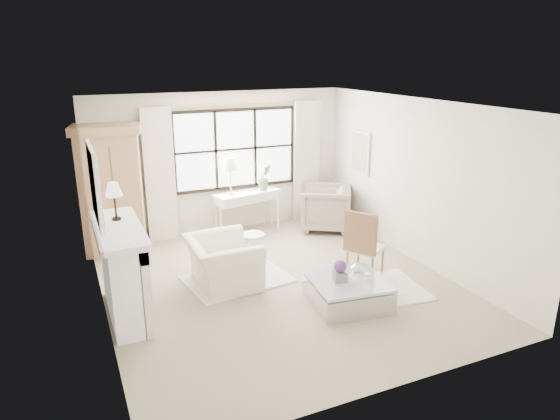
% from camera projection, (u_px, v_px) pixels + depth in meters
% --- Properties ---
extents(floor, '(5.50, 5.50, 0.00)m').
position_uv_depth(floor, '(279.00, 284.00, 7.61)').
color(floor, tan).
rests_on(floor, ground).
extents(ceiling, '(5.50, 5.50, 0.00)m').
position_uv_depth(ceiling, '(279.00, 105.00, 6.80)').
color(ceiling, white).
rests_on(ceiling, ground).
extents(wall_back, '(5.00, 0.00, 5.00)m').
position_uv_depth(wall_back, '(221.00, 163.00, 9.60)').
color(wall_back, silver).
rests_on(wall_back, ground).
extents(wall_front, '(5.00, 0.00, 5.00)m').
position_uv_depth(wall_front, '(394.00, 272.00, 4.81)').
color(wall_front, beige).
rests_on(wall_front, ground).
extents(wall_left, '(0.00, 5.50, 5.50)m').
position_uv_depth(wall_left, '(96.00, 222.00, 6.24)').
color(wall_left, silver).
rests_on(wall_left, ground).
extents(wall_right, '(0.00, 5.50, 5.50)m').
position_uv_depth(wall_right, '(418.00, 182.00, 8.18)').
color(wall_right, beige).
rests_on(wall_right, ground).
extents(window_pane, '(2.40, 0.02, 1.50)m').
position_uv_depth(window_pane, '(236.00, 149.00, 9.63)').
color(window_pane, white).
rests_on(window_pane, wall_back).
extents(window_frame, '(2.50, 0.04, 1.50)m').
position_uv_depth(window_frame, '(236.00, 149.00, 9.62)').
color(window_frame, black).
rests_on(window_frame, wall_back).
extents(curtain_rod, '(3.30, 0.04, 0.04)m').
position_uv_depth(curtain_rod, '(235.00, 104.00, 9.31)').
color(curtain_rod, '#B6943F').
rests_on(curtain_rod, wall_back).
extents(curtain_left, '(0.55, 0.10, 2.47)m').
position_uv_depth(curtain_left, '(160.00, 176.00, 9.08)').
color(curtain_left, silver).
rests_on(curtain_left, ground).
extents(curtain_right, '(0.55, 0.10, 2.47)m').
position_uv_depth(curtain_right, '(306.00, 162.00, 10.25)').
color(curtain_right, beige).
rests_on(curtain_right, ground).
extents(fireplace, '(0.58, 1.66, 1.26)m').
position_uv_depth(fireplace, '(120.00, 271.00, 6.53)').
color(fireplace, white).
rests_on(fireplace, ground).
extents(mirror_frame, '(0.05, 1.15, 0.95)m').
position_uv_depth(mirror_frame, '(94.00, 184.00, 6.10)').
color(mirror_frame, white).
rests_on(mirror_frame, wall_left).
extents(mirror_glass, '(0.02, 1.00, 0.80)m').
position_uv_depth(mirror_glass, '(97.00, 184.00, 6.11)').
color(mirror_glass, silver).
rests_on(mirror_glass, wall_left).
extents(art_frame, '(0.04, 0.62, 0.82)m').
position_uv_depth(art_frame, '(360.00, 152.00, 9.59)').
color(art_frame, silver).
rests_on(art_frame, wall_right).
extents(art_canvas, '(0.01, 0.52, 0.72)m').
position_uv_depth(art_canvas, '(359.00, 152.00, 9.58)').
color(art_canvas, '#B5A78C').
rests_on(art_canvas, wall_right).
extents(mantel_lamp, '(0.22, 0.22, 0.51)m').
position_uv_depth(mantel_lamp, '(114.00, 191.00, 6.49)').
color(mantel_lamp, black).
rests_on(mantel_lamp, fireplace).
extents(armoire, '(1.23, 0.89, 2.24)m').
position_uv_depth(armoire, '(112.00, 189.00, 8.56)').
color(armoire, tan).
rests_on(armoire, floor).
extents(console_table, '(1.36, 0.71, 0.80)m').
position_uv_depth(console_table, '(247.00, 211.00, 9.79)').
color(console_table, white).
rests_on(console_table, floor).
extents(console_lamp, '(0.28, 0.28, 0.69)m').
position_uv_depth(console_lamp, '(230.00, 165.00, 9.37)').
color(console_lamp, '#B4833E').
rests_on(console_lamp, console_table).
extents(orchid_plant, '(0.29, 0.23, 0.51)m').
position_uv_depth(orchid_plant, '(265.00, 177.00, 9.74)').
color(orchid_plant, '#536A47').
rests_on(orchid_plant, console_table).
extents(side_table, '(0.40, 0.40, 0.51)m').
position_uv_depth(side_table, '(253.00, 244.00, 8.33)').
color(side_table, white).
rests_on(side_table, floor).
extents(rug_left, '(1.67, 1.28, 0.03)m').
position_uv_depth(rug_left, '(238.00, 279.00, 7.75)').
color(rug_left, white).
rests_on(rug_left, floor).
extents(rug_right, '(1.59, 1.26, 0.03)m').
position_uv_depth(rug_right, '(373.00, 290.00, 7.39)').
color(rug_right, white).
rests_on(rug_right, floor).
extents(club_armchair, '(0.98, 1.12, 0.73)m').
position_uv_depth(club_armchair, '(223.00, 262.00, 7.51)').
color(club_armchair, white).
rests_on(club_armchair, floor).
extents(wingback_chair, '(1.31, 1.30, 0.87)m').
position_uv_depth(wingback_chair, '(326.00, 208.00, 9.90)').
color(wingback_chair, gray).
rests_on(wingback_chair, floor).
extents(french_chair, '(0.67, 0.66, 1.08)m').
position_uv_depth(french_chair, '(365.00, 258.00, 7.82)').
color(french_chair, '#8E5F3B').
rests_on(french_chair, floor).
extents(coffee_table, '(1.12, 1.12, 0.38)m').
position_uv_depth(coffee_table, '(347.00, 292.00, 6.97)').
color(coffee_table, silver).
rests_on(coffee_table, floor).
extents(planter_box, '(0.21, 0.21, 0.13)m').
position_uv_depth(planter_box, '(340.00, 277.00, 6.84)').
color(planter_box, slate).
rests_on(planter_box, coffee_table).
extents(planter_flowers, '(0.17, 0.17, 0.17)m').
position_uv_depth(planter_flowers, '(340.00, 266.00, 6.79)').
color(planter_flowers, '#552D70').
rests_on(planter_flowers, planter_box).
extents(pillar_candle, '(0.09, 0.09, 0.12)m').
position_uv_depth(pillar_candle, '(367.00, 278.00, 6.82)').
color(pillar_candle, white).
rests_on(pillar_candle, coffee_table).
extents(coffee_vase, '(0.16, 0.16, 0.15)m').
position_uv_depth(coffee_vase, '(356.00, 267.00, 7.12)').
color(coffee_vase, silver).
rests_on(coffee_vase, coffee_table).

